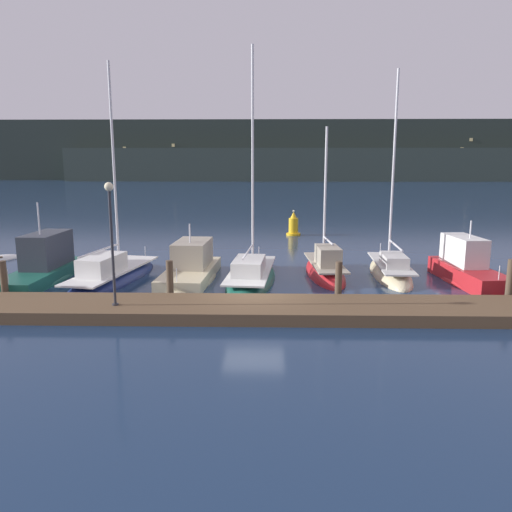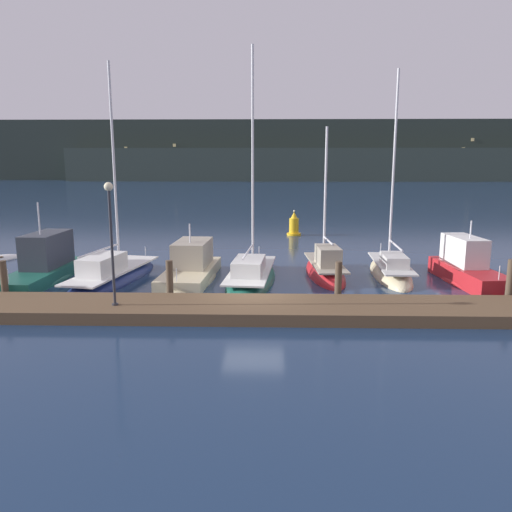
{
  "view_description": "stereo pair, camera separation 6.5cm",
  "coord_description": "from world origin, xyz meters",
  "px_view_note": "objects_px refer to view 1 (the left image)",
  "views": [
    {
      "loc": [
        0.54,
        -19.59,
        5.75
      ],
      "look_at": [
        0.0,
        3.73,
        1.2
      ],
      "focal_mm": 35.0,
      "sensor_mm": 36.0,
      "label": 1
    },
    {
      "loc": [
        0.6,
        -19.59,
        5.75
      ],
      "look_at": [
        0.0,
        3.73,
        1.2
      ],
      "focal_mm": 35.0,
      "sensor_mm": 36.0,
      "label": 2
    }
  ],
  "objects_px": {
    "channel_buoy": "(293,226)",
    "motorboat_berth_3": "(191,273)",
    "motorboat_berth_7": "(467,274)",
    "dock_lamppost": "(111,225)",
    "sailboat_berth_6": "(390,273)",
    "motorboat_berth_1": "(43,272)",
    "sailboat_berth_5": "(325,273)",
    "sailboat_berth_2": "(112,278)",
    "sailboat_berth_4": "(251,278)"
  },
  "relations": [
    {
      "from": "channel_buoy",
      "to": "motorboat_berth_3",
      "type": "bearing_deg",
      "value": -111.75
    },
    {
      "from": "motorboat_berth_7",
      "to": "dock_lamppost",
      "type": "distance_m",
      "value": 16.25
    },
    {
      "from": "motorboat_berth_3",
      "to": "dock_lamppost",
      "type": "relative_size",
      "value": 1.48
    },
    {
      "from": "sailboat_berth_6",
      "to": "motorboat_berth_1",
      "type": "bearing_deg",
      "value": -175.32
    },
    {
      "from": "sailboat_berth_5",
      "to": "sailboat_berth_6",
      "type": "distance_m",
      "value": 3.27
    },
    {
      "from": "sailboat_berth_2",
      "to": "dock_lamppost",
      "type": "height_order",
      "value": "sailboat_berth_2"
    },
    {
      "from": "sailboat_berth_5",
      "to": "dock_lamppost",
      "type": "xyz_separation_m",
      "value": [
        -8.5,
        -6.84,
        3.27
      ]
    },
    {
      "from": "dock_lamppost",
      "to": "motorboat_berth_1",
      "type": "bearing_deg",
      "value": 133.05
    },
    {
      "from": "sailboat_berth_4",
      "to": "sailboat_berth_6",
      "type": "xyz_separation_m",
      "value": [
        6.94,
        1.31,
        -0.01
      ]
    },
    {
      "from": "dock_lamppost",
      "to": "sailboat_berth_5",
      "type": "bearing_deg",
      "value": 38.82
    },
    {
      "from": "sailboat_berth_2",
      "to": "motorboat_berth_3",
      "type": "relative_size",
      "value": 1.61
    },
    {
      "from": "sailboat_berth_2",
      "to": "sailboat_berth_4",
      "type": "height_order",
      "value": "sailboat_berth_4"
    },
    {
      "from": "sailboat_berth_5",
      "to": "motorboat_berth_7",
      "type": "relative_size",
      "value": 1.31
    },
    {
      "from": "sailboat_berth_6",
      "to": "dock_lamppost",
      "type": "bearing_deg",
      "value": -149.62
    },
    {
      "from": "motorboat_berth_7",
      "to": "sailboat_berth_5",
      "type": "bearing_deg",
      "value": 168.18
    },
    {
      "from": "motorboat_berth_7",
      "to": "motorboat_berth_3",
      "type": "bearing_deg",
      "value": 177.69
    },
    {
      "from": "motorboat_berth_3",
      "to": "sailboat_berth_6",
      "type": "bearing_deg",
      "value": 5.13
    },
    {
      "from": "sailboat_berth_5",
      "to": "sailboat_berth_4",
      "type": "bearing_deg",
      "value": -161.21
    },
    {
      "from": "motorboat_berth_1",
      "to": "motorboat_berth_3",
      "type": "bearing_deg",
      "value": 4.05
    },
    {
      "from": "sailboat_berth_4",
      "to": "sailboat_berth_6",
      "type": "distance_m",
      "value": 7.06
    },
    {
      "from": "channel_buoy",
      "to": "sailboat_berth_4",
      "type": "bearing_deg",
      "value": -100.61
    },
    {
      "from": "sailboat_berth_2",
      "to": "motorboat_berth_3",
      "type": "xyz_separation_m",
      "value": [
        3.65,
        0.67,
        0.13
      ]
    },
    {
      "from": "motorboat_berth_1",
      "to": "motorboat_berth_3",
      "type": "distance_m",
      "value": 7.05
    },
    {
      "from": "motorboat_berth_3",
      "to": "motorboat_berth_7",
      "type": "bearing_deg",
      "value": -2.31
    },
    {
      "from": "motorboat_berth_7",
      "to": "dock_lamppost",
      "type": "bearing_deg",
      "value": -159.93
    },
    {
      "from": "motorboat_berth_1",
      "to": "sailboat_berth_2",
      "type": "relative_size",
      "value": 0.65
    },
    {
      "from": "sailboat_berth_5",
      "to": "channel_buoy",
      "type": "distance_m",
      "value": 13.54
    },
    {
      "from": "sailboat_berth_5",
      "to": "channel_buoy",
      "type": "xyz_separation_m",
      "value": [
        -0.91,
        13.5,
        0.57
      ]
    },
    {
      "from": "sailboat_berth_2",
      "to": "sailboat_berth_6",
      "type": "bearing_deg",
      "value": 6.58
    },
    {
      "from": "motorboat_berth_3",
      "to": "sailboat_berth_5",
      "type": "relative_size",
      "value": 0.82
    },
    {
      "from": "motorboat_berth_1",
      "to": "motorboat_berth_3",
      "type": "relative_size",
      "value": 1.04
    },
    {
      "from": "motorboat_berth_1",
      "to": "channel_buoy",
      "type": "xyz_separation_m",
      "value": [
        12.75,
        14.83,
        0.29
      ]
    },
    {
      "from": "sailboat_berth_2",
      "to": "sailboat_berth_6",
      "type": "distance_m",
      "value": 13.64
    },
    {
      "from": "motorboat_berth_1",
      "to": "motorboat_berth_7",
      "type": "relative_size",
      "value": 1.12
    },
    {
      "from": "sailboat_berth_6",
      "to": "motorboat_berth_7",
      "type": "xyz_separation_m",
      "value": [
        3.23,
        -1.42,
        0.31
      ]
    },
    {
      "from": "sailboat_berth_2",
      "to": "channel_buoy",
      "type": "distance_m",
      "value": 17.7
    },
    {
      "from": "dock_lamppost",
      "to": "sailboat_berth_6",
      "type": "bearing_deg",
      "value": 30.38
    },
    {
      "from": "motorboat_berth_3",
      "to": "channel_buoy",
      "type": "distance_m",
      "value": 15.43
    },
    {
      "from": "sailboat_berth_6",
      "to": "dock_lamppost",
      "type": "xyz_separation_m",
      "value": [
        -11.77,
        -6.9,
        3.29
      ]
    },
    {
      "from": "sailboat_berth_6",
      "to": "channel_buoy",
      "type": "bearing_deg",
      "value": 107.25
    },
    {
      "from": "motorboat_berth_3",
      "to": "sailboat_berth_5",
      "type": "height_order",
      "value": "sailboat_berth_5"
    },
    {
      "from": "motorboat_berth_1",
      "to": "sailboat_berth_2",
      "type": "bearing_deg",
      "value": -3.0
    },
    {
      "from": "sailboat_berth_5",
      "to": "channel_buoy",
      "type": "height_order",
      "value": "sailboat_berth_5"
    },
    {
      "from": "sailboat_berth_2",
      "to": "sailboat_berth_5",
      "type": "relative_size",
      "value": 1.32
    },
    {
      "from": "sailboat_berth_2",
      "to": "sailboat_berth_5",
      "type": "xyz_separation_m",
      "value": [
        10.28,
        1.5,
        -0.03
      ]
    },
    {
      "from": "motorboat_berth_7",
      "to": "dock_lamppost",
      "type": "relative_size",
      "value": 1.37
    },
    {
      "from": "sailboat_berth_2",
      "to": "motorboat_berth_7",
      "type": "relative_size",
      "value": 1.73
    },
    {
      "from": "sailboat_berth_2",
      "to": "sailboat_berth_5",
      "type": "height_order",
      "value": "sailboat_berth_2"
    },
    {
      "from": "motorboat_berth_3",
      "to": "sailboat_berth_5",
      "type": "bearing_deg",
      "value": 7.13
    },
    {
      "from": "motorboat_berth_1",
      "to": "sailboat_berth_4",
      "type": "bearing_deg",
      "value": 0.45
    }
  ]
}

